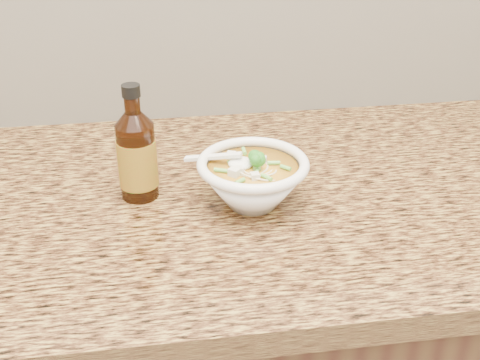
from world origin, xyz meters
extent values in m
cube|color=#A8883D|center=(0.00, 1.68, 0.88)|extent=(4.00, 0.68, 0.04)
cylinder|color=white|center=(0.05, 1.62, 0.90)|extent=(0.07, 0.07, 0.01)
torus|color=white|center=(0.05, 1.62, 0.97)|extent=(0.17, 0.17, 0.02)
torus|color=beige|center=(0.06, 1.63, 0.96)|extent=(0.09, 0.09, 0.00)
torus|color=beige|center=(0.05, 1.63, 0.96)|extent=(0.09, 0.09, 0.00)
torus|color=beige|center=(0.03, 1.63, 0.96)|extent=(0.12, 0.12, 0.00)
torus|color=beige|center=(0.06, 1.62, 0.96)|extent=(0.10, 0.10, 0.00)
torus|color=beige|center=(0.05, 1.63, 0.96)|extent=(0.06, 0.06, 0.00)
torus|color=beige|center=(0.03, 1.62, 0.96)|extent=(0.08, 0.08, 0.00)
torus|color=beige|center=(0.06, 1.63, 0.96)|extent=(0.07, 0.07, 0.00)
torus|color=beige|center=(0.05, 1.61, 0.96)|extent=(0.10, 0.10, 0.00)
torus|color=beige|center=(0.04, 1.61, 0.95)|extent=(0.12, 0.12, 0.00)
torus|color=beige|center=(0.03, 1.62, 0.95)|extent=(0.07, 0.07, 0.00)
cube|color=silver|center=(0.04, 1.60, 0.97)|extent=(0.02, 0.02, 0.01)
cube|color=silver|center=(0.02, 1.61, 0.97)|extent=(0.02, 0.02, 0.01)
cube|color=silver|center=(0.06, 1.61, 0.97)|extent=(0.02, 0.02, 0.01)
cube|color=silver|center=(0.02, 1.59, 0.97)|extent=(0.01, 0.01, 0.01)
cube|color=silver|center=(0.06, 1.66, 0.97)|extent=(0.02, 0.02, 0.01)
cube|color=silver|center=(0.08, 1.62, 0.97)|extent=(0.02, 0.02, 0.01)
ellipsoid|color=#196014|center=(0.05, 1.61, 0.98)|extent=(0.03, 0.03, 0.03)
cylinder|color=#6CBF49|center=(0.05, 1.65, 0.97)|extent=(0.01, 0.02, 0.01)
cylinder|color=#6CBF49|center=(0.02, 1.60, 0.97)|extent=(0.01, 0.02, 0.01)
cylinder|color=#6CBF49|center=(0.01, 1.62, 0.97)|extent=(0.02, 0.02, 0.01)
cylinder|color=#6CBF49|center=(0.01, 1.60, 0.97)|extent=(0.02, 0.01, 0.01)
cylinder|color=#6CBF49|center=(0.07, 1.60, 0.97)|extent=(0.01, 0.02, 0.01)
cylinder|color=#6CBF49|center=(0.01, 1.62, 0.97)|extent=(0.01, 0.02, 0.01)
cylinder|color=#6CBF49|center=(0.01, 1.65, 0.97)|extent=(0.02, 0.01, 0.01)
cylinder|color=#6CBF49|center=(0.04, 1.65, 0.97)|extent=(0.01, 0.02, 0.01)
ellipsoid|color=white|center=(0.03, 1.63, 0.97)|extent=(0.04, 0.04, 0.01)
cube|color=white|center=(-0.01, 1.65, 0.97)|extent=(0.09, 0.05, 0.02)
cylinder|color=black|center=(-0.13, 1.67, 0.96)|extent=(0.07, 0.07, 0.12)
cylinder|color=black|center=(-0.13, 1.67, 1.06)|extent=(0.03, 0.03, 0.03)
cylinder|color=black|center=(-0.13, 1.67, 1.08)|extent=(0.03, 0.03, 0.02)
cylinder|color=red|center=(-0.13, 1.67, 0.96)|extent=(0.08, 0.08, 0.08)
camera|label=1|loc=(-0.09, 0.83, 1.39)|focal=45.00mm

